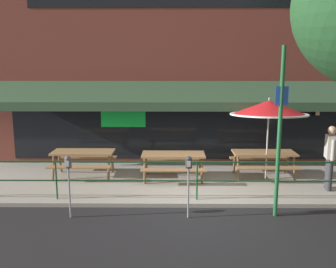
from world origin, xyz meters
The scene contains 12 objects.
ground_plane centered at (0.00, 0.00, 0.00)m, with size 120.00×120.00×0.00m, color black.
patio_deck centered at (0.00, 2.00, 0.05)m, with size 15.00×4.00×0.10m, color #9E998E.
restaurant_building centered at (0.00, 4.23, 4.14)m, with size 15.00×1.60×8.35m.
patio_railing centered at (0.00, 0.30, 0.80)m, with size 13.84×0.04×0.97m.
picnic_table_left centered at (-3.23, 2.22, 0.71)m, with size 1.80×1.42×0.76m.
picnic_table_centre centered at (-0.57, 1.94, 0.71)m, with size 1.80×1.42×0.76m.
picnic_table_right centered at (2.08, 2.18, 0.71)m, with size 1.80×1.42×0.76m.
patio_umbrella_right centered at (2.08, 1.88, 2.18)m, with size 2.14×2.14×2.38m.
pedestrian_walking centered at (3.54, 1.09, 1.06)m, with size 0.31×0.61×1.71m.
parking_meter_near centered at (-2.89, -0.60, 1.15)m, with size 0.15×0.16×1.42m.
parking_meter_far centered at (-0.25, -0.58, 1.15)m, with size 0.15×0.16×1.42m.
street_sign_pole centered at (1.73, -0.45, 1.94)m, with size 0.28×0.09×3.78m.
Camera 1 is at (-0.63, -8.48, 3.36)m, focal length 40.00 mm.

